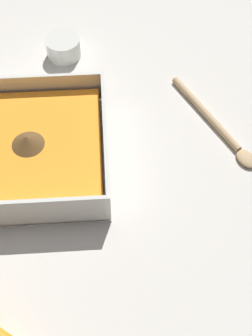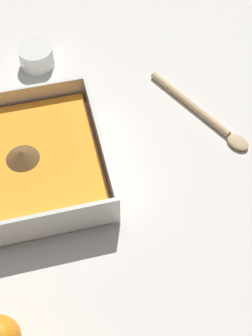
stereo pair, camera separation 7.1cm
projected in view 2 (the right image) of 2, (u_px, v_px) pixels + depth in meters
name	position (u px, v px, depth m)	size (l,w,h in m)	color
ground_plane	(59.00, 171.00, 0.75)	(4.00, 4.00, 0.00)	beige
square_dish	(25.00, 165.00, 0.73)	(0.25, 0.25, 0.07)	silver
spice_bowl	(36.00, 57.00, 0.87)	(0.06, 0.06, 0.04)	silver
wooden_spoon	(203.00, 114.00, 0.81)	(0.21, 0.12, 0.01)	tan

